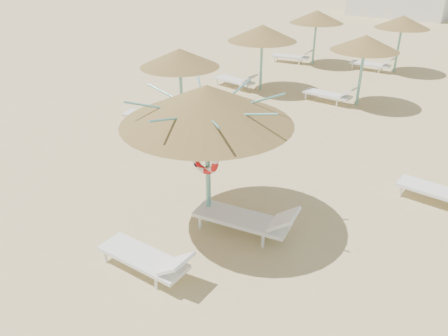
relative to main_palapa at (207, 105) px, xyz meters
The scene contains 5 objects.
ground 2.78m from the main_palapa, 70.12° to the right, with size 120.00×120.00×0.00m, color tan.
main_palapa is the anchor object (origin of this frame).
lounger_main_a 3.20m from the main_palapa, 85.64° to the right, with size 2.02×0.66×0.73m.
lounger_main_b 2.58m from the main_palapa, ahead, with size 2.33×1.04×0.82m.
palapa_field 11.35m from the main_palapa, 79.42° to the left, with size 18.41×19.46×2.72m.
Camera 1 is at (5.03, -6.30, 5.62)m, focal length 35.00 mm.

